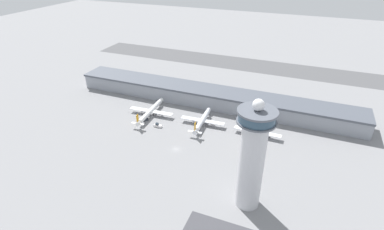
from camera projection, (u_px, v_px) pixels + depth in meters
name	position (u px, v px, depth m)	size (l,w,h in m)	color
ground_plane	(176.00, 149.00, 197.23)	(1000.00, 1000.00, 0.00)	gray
terminal_building	(211.00, 97.00, 250.47)	(240.17, 25.00, 13.65)	#9399A3
runway_strip	(241.00, 64.00, 342.22)	(360.25, 44.00, 0.01)	#515154
control_tower	(252.00, 156.00, 141.23)	(17.99, 17.99, 60.05)	silver
airplane_gate_alpha	(150.00, 111.00, 235.01)	(36.17, 43.52, 11.33)	white
airplane_gate_bravo	(202.00, 120.00, 222.19)	(33.49, 36.42, 11.59)	silver
airplane_gate_charlie	(257.00, 132.00, 208.71)	(33.33, 41.50, 12.06)	silver
service_truck_catering	(158.00, 126.00, 221.38)	(6.18, 2.37, 3.04)	black
service_truck_fuel	(144.00, 119.00, 229.70)	(6.76, 5.89, 2.63)	black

